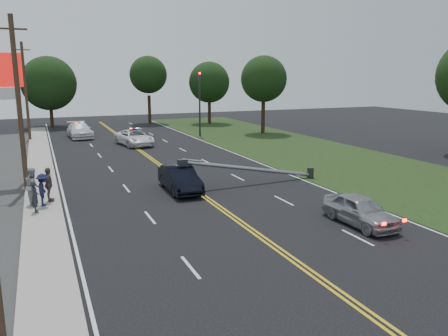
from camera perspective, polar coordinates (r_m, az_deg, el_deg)
name	(u,v)px	position (r m, az deg, el deg)	size (l,w,h in m)	color
ground	(257,234)	(18.99, 4.35, -8.64)	(120.00, 120.00, 0.00)	black
sidewalk	(42,196)	(26.58, -22.66, -3.37)	(1.80, 70.00, 0.12)	#9C968D
grass_verge	(355,166)	(34.36, 16.79, 0.29)	(12.00, 80.00, 0.01)	black
centerline_yellow	(185,183)	(27.84, -5.14, -1.90)	(0.36, 80.00, 0.00)	gold
traffic_signal	(200,98)	(48.70, -3.21, 9.09)	(0.28, 0.41, 7.05)	#2D2D30
fallen_streetlight	(258,169)	(27.42, 4.48, -0.16)	(9.36, 0.44, 1.91)	#2D2D30
utility_pole_mid	(19,104)	(27.80, -25.22, 7.59)	(1.60, 0.28, 10.00)	#382619
utility_pole_far	(26,91)	(49.78, -24.48, 9.12)	(1.60, 0.28, 10.00)	#382619
tree_6	(49,83)	(61.77, -21.90, 10.21)	(6.94, 6.94, 9.12)	black
tree_7	(148,75)	(62.63, -9.87, 11.89)	(5.14, 5.14, 9.33)	black
tree_8	(209,82)	(61.78, -1.94, 11.12)	(5.65, 5.65, 8.55)	black
tree_9	(264,79)	(51.23, 5.21, 11.50)	(5.27, 5.27, 8.91)	black
crashed_sedan	(180,179)	(25.71, -5.79, -1.40)	(1.58, 4.53, 1.49)	black
waiting_sedan	(360,210)	(20.86, 17.33, -5.27)	(1.61, 4.01, 1.37)	#929499
emergency_a	(134,138)	(43.40, -11.64, 3.91)	(2.47, 5.35, 1.49)	white
emergency_b	(80,130)	(50.19, -18.33, 4.70)	(2.28, 5.61, 1.63)	silver
bystander_a	(35,197)	(23.18, -23.45, -3.44)	(0.57, 0.38, 1.57)	#27282F
bystander_b	(33,186)	(24.57, -23.67, -2.18)	(0.94, 0.73, 1.93)	#A2A2A7
bystander_c	(43,190)	(24.13, -22.56, -2.64)	(1.09, 0.63, 1.69)	#191B3F
bystander_d	(49,185)	(24.85, -21.92, -2.02)	(1.07, 0.44, 1.82)	#63524F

